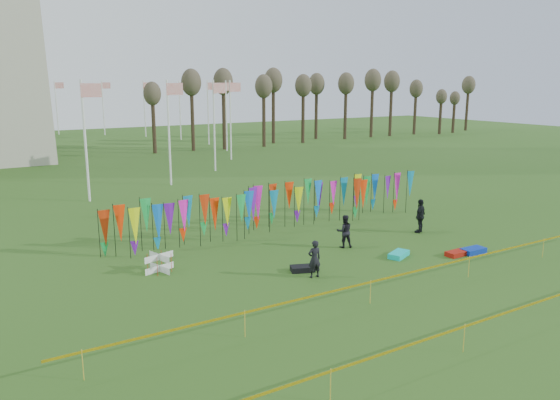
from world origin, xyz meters
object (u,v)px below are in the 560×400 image
box_kite (159,263)px  person_mid (344,231)px  person_right (420,216)px  kite_bag_blue (473,251)px  person_left (314,259)px  kite_bag_red (458,253)px  kite_bag_black (303,269)px  kite_bag_turquoise (399,254)px

box_kite → person_mid: bearing=-8.1°
person_right → kite_bag_blue: (-0.49, -3.91, -0.78)m
person_right → person_left: bearing=-6.3°
box_kite → person_mid: size_ratio=0.50×
person_left → person_right: 9.09m
box_kite → kite_bag_red: bearing=-21.8°
person_left → kite_bag_red: (7.31, -1.08, -0.68)m
person_mid → kite_bag_black: 4.09m
kite_bag_red → kite_bag_black: kite_bag_black is taller
box_kite → kite_bag_turquoise: box_kite is taller
person_right → kite_bag_black: (-8.68, -1.83, -0.79)m
kite_bag_red → person_left: bearing=171.6°
person_left → person_mid: bearing=-136.0°
kite_bag_turquoise → kite_bag_red: (2.48, -1.25, -0.01)m
person_mid → kite_bag_blue: 6.05m
person_mid → kite_bag_blue: size_ratio=1.36×
person_left → person_mid: 4.48m
person_mid → kite_bag_blue: bearing=161.9°
person_mid → kite_bag_turquoise: (1.22, -2.48, -0.69)m
person_left → kite_bag_black: (-0.00, 0.86, -0.67)m
kite_bag_red → person_mid: bearing=134.8°
person_mid → kite_bag_turquoise: bearing=138.3°
person_mid → person_left: bearing=58.5°
kite_bag_black → box_kite: bearing=149.5°
box_kite → kite_bag_turquoise: (10.02, -3.74, -0.28)m
kite_bag_turquoise → kite_bag_black: (-4.83, 0.69, -0.00)m
person_mid → kite_bag_blue: (4.59, -3.87, -0.68)m
box_kite → kite_bag_black: size_ratio=0.81×
person_mid → kite_bag_turquoise: person_mid is taller
kite_bag_blue → kite_bag_black: (-8.20, 2.08, -0.01)m
person_left → kite_bag_red: 7.42m
person_right → kite_bag_turquoise: person_right is taller
kite_bag_blue → kite_bag_black: 8.46m
person_right → kite_bag_red: size_ratio=1.52×
box_kite → kite_bag_blue: (13.39, -5.13, -0.28)m
kite_bag_blue → kite_bag_turquoise: bearing=157.5°
box_kite → kite_bag_turquoise: size_ratio=0.68×
kite_bag_turquoise → kite_bag_blue: (3.37, -1.39, 0.01)m
person_mid → kite_bag_red: (3.70, -3.73, -0.69)m
kite_bag_blue → person_right: bearing=82.9°
person_right → kite_bag_red: bearing=46.5°
box_kite → kite_bag_blue: box_kite is taller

